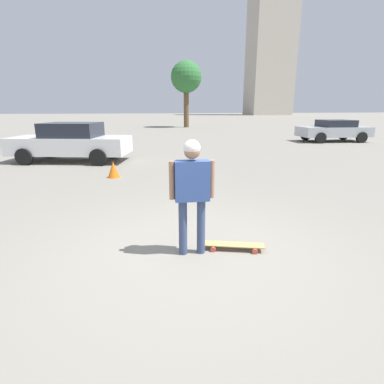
% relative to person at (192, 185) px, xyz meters
% --- Properties ---
extents(ground_plane, '(220.00, 220.00, 0.00)m').
position_rel_person_xyz_m(ground_plane, '(0.00, 0.00, -1.01)').
color(ground_plane, gray).
extents(person, '(0.61, 0.23, 1.61)m').
position_rel_person_xyz_m(person, '(0.00, 0.00, 0.00)').
color(person, '#38476B').
rests_on(person, ground_plane).
extents(skateboard, '(0.89, 0.45, 0.09)m').
position_rel_person_xyz_m(skateboard, '(0.62, -0.03, -0.94)').
color(skateboard, tan).
rests_on(skateboard, ground_plane).
extents(car_parked_near, '(4.67, 2.82, 1.46)m').
position_rel_person_xyz_m(car_parked_near, '(-2.94, 8.43, -0.26)').
color(car_parked_near, silver).
rests_on(car_parked_near, ground_plane).
extents(car_parked_far, '(4.28, 2.33, 1.29)m').
position_rel_person_xyz_m(car_parked_far, '(11.52, 12.58, -0.32)').
color(car_parked_far, '#ADB2B7').
rests_on(car_parked_far, ground_plane).
extents(building_block_distant, '(11.64, 8.31, 36.53)m').
position_rel_person_xyz_m(building_block_distant, '(38.85, 78.98, 17.26)').
color(building_block_distant, '#B2A899').
rests_on(building_block_distant, ground_plane).
extents(tree_distant, '(3.15, 3.15, 6.61)m').
position_rel_person_xyz_m(tree_distant, '(5.36, 28.12, 3.92)').
color(tree_distant, brown).
rests_on(tree_distant, ground_plane).
extents(traffic_cone, '(0.36, 0.36, 0.47)m').
position_rel_person_xyz_m(traffic_cone, '(-1.28, 5.19, -0.77)').
color(traffic_cone, orange).
rests_on(traffic_cone, ground_plane).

